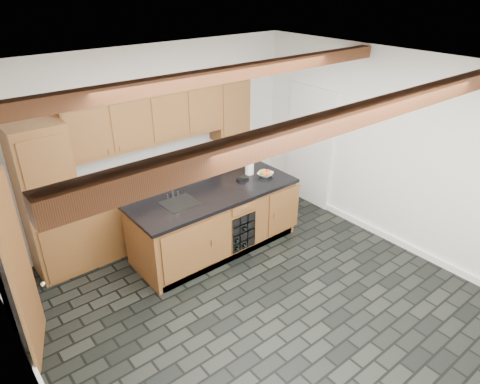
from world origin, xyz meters
The scene contains 10 objects.
ground centered at (0.00, 0.00, 0.00)m, with size 5.00×5.00×0.00m, color black.
room_shell centered at (-0.09, 0.53, 1.53)m, with size 5.01×5.00×5.00m.
back_cabinetry centered at (-0.38, 2.24, 0.98)m, with size 3.65×0.62×2.20m.
island centered at (0.31, 1.28, 0.46)m, with size 2.48×0.96×0.93m.
faucet centered at (-0.25, 1.33, 0.96)m, with size 0.45×0.40×0.34m.
kitchen_scale centered at (0.85, 1.33, 0.95)m, with size 0.17×0.11×0.05m.
fruit_bowl centered at (1.21, 1.22, 0.96)m, with size 0.23×0.23×0.06m, color beige.
fruit_cluster centered at (1.21, 1.22, 0.99)m, with size 0.16×0.17×0.07m.
paper_towel centered at (1.07, 1.44, 1.07)m, with size 0.13×0.13×0.28m, color white.
mug centered at (-1.30, 2.19, 0.97)m, with size 0.09×0.09×0.09m, color white.
Camera 1 is at (-2.76, -3.10, 3.66)m, focal length 32.00 mm.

